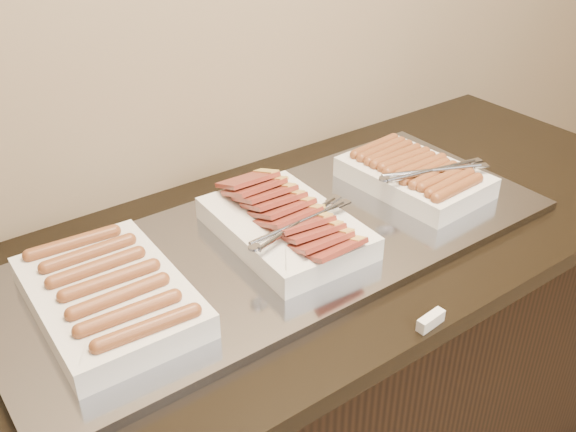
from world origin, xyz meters
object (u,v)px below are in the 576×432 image
at_px(dish_center, 286,224).
at_px(dish_right, 415,174).
at_px(warming_tray, 283,242).
at_px(counter, 283,397).
at_px(dish_left, 109,294).

height_order(dish_center, dish_right, dish_center).
xyz_separation_m(warming_tray, dish_right, (0.39, -0.00, 0.05)).
relative_size(counter, dish_center, 5.51).
bearing_deg(dish_left, counter, 1.45).
bearing_deg(dish_center, counter, 156.26).
height_order(warming_tray, dish_left, dish_left).
bearing_deg(counter, dish_right, -0.63).
relative_size(dish_left, dish_right, 1.10).
relative_size(counter, warming_tray, 1.72).
bearing_deg(counter, dish_left, 180.00).
relative_size(counter, dish_right, 6.05).
distance_m(counter, warming_tray, 0.46).
height_order(counter, dish_right, dish_right).
bearing_deg(dish_center, warming_tray, 149.10).
distance_m(warming_tray, dish_left, 0.38).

